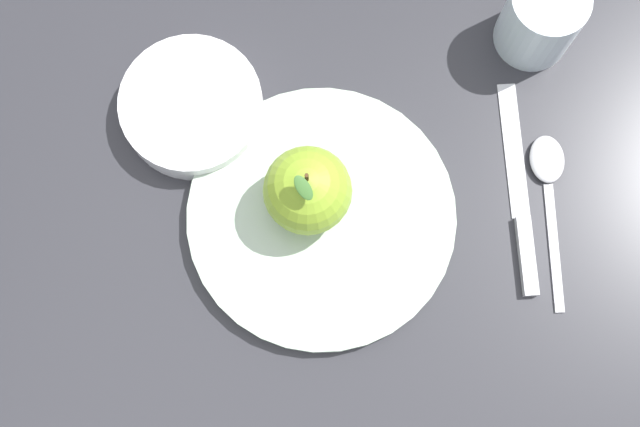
% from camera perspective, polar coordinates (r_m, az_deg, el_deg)
% --- Properties ---
extents(ground_plane, '(2.40, 2.40, 0.00)m').
position_cam_1_polar(ground_plane, '(0.80, 2.81, -1.09)').
color(ground_plane, '#2D2D33').
extents(dinner_plate, '(0.26, 0.26, 0.02)m').
position_cam_1_polar(dinner_plate, '(0.79, 0.00, -0.15)').
color(dinner_plate, '#B2C6B2').
rests_on(dinner_plate, ground_plane).
extents(apple, '(0.08, 0.08, 0.10)m').
position_cam_1_polar(apple, '(0.75, -0.98, 1.61)').
color(apple, '#8CB22D').
rests_on(apple, dinner_plate).
extents(side_bowl, '(0.14, 0.14, 0.03)m').
position_cam_1_polar(side_bowl, '(0.82, -8.91, 7.33)').
color(side_bowl, white).
rests_on(side_bowl, ground_plane).
extents(cup, '(0.08, 0.08, 0.08)m').
position_cam_1_polar(cup, '(0.85, 14.87, 12.92)').
color(cup, silver).
rests_on(cup, ground_plane).
extents(knife, '(0.21, 0.08, 0.01)m').
position_cam_1_polar(knife, '(0.83, 13.50, 0.48)').
color(knife, silver).
rests_on(knife, ground_plane).
extents(spoon, '(0.17, 0.07, 0.01)m').
position_cam_1_polar(spoon, '(0.84, 15.31, 2.36)').
color(spoon, silver).
rests_on(spoon, ground_plane).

